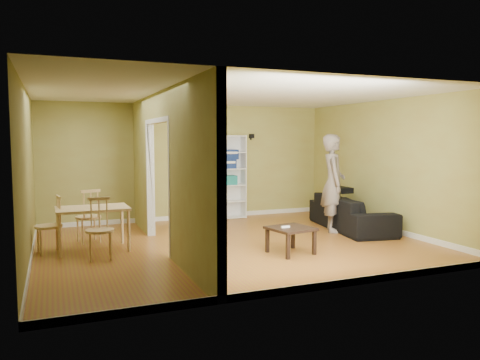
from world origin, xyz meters
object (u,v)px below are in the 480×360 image
bookshelf (227,177)px  chair_far (88,216)px  dining_table (92,212)px  chair_left (48,225)px  chair_near (100,229)px  person (333,175)px  sofa (351,207)px  coffee_table (291,231)px

bookshelf → chair_far: bookshelf is taller
dining_table → chair_left: (-0.68, 0.07, -0.17)m
chair_left → chair_near: bearing=36.7°
dining_table → chair_near: size_ratio=1.22×
chair_near → bookshelf: bearing=45.5°
chair_near → dining_table: bearing=98.2°
chair_near → chair_left: bearing=139.3°
person → bookshelf: person is taller
sofa → bookshelf: bearing=48.9°
dining_table → chair_far: (-0.02, 0.65, -0.16)m
bookshelf → chair_far: size_ratio=2.00×
sofa → coffee_table: sofa is taller
sofa → coffee_table: (-2.10, -1.34, -0.08)m
chair_left → chair_far: 0.87m
person → coffee_table: person is taller
sofa → person: person is taller
bookshelf → person: bearing=-58.4°
person → chair_left: 5.27m
dining_table → chair_far: size_ratio=1.19×
person → chair_far: person is taller
person → chair_near: (-4.50, -0.53, -0.66)m
bookshelf → dining_table: bearing=-145.5°
coffee_table → chair_near: chair_near is taller
chair_far → sofa: bearing=159.7°
chair_near → chair_far: (-0.08, 1.28, 0.01)m
bookshelf → dining_table: bookshelf is taller
person → chair_far: 4.69m
chair_far → chair_left: bearing=29.4°
chair_far → dining_table: bearing=80.0°
coffee_table → chair_left: 3.89m
chair_left → coffee_table: bearing=58.4°
person → chair_left: bearing=113.0°
dining_table → chair_far: chair_far is taller
coffee_table → person: bearing=38.6°
coffee_table → dining_table: size_ratio=0.56×
coffee_table → chair_far: (-2.94, 2.06, 0.12)m
sofa → coffee_table: 2.50m
bookshelf → chair_near: size_ratio=2.05×
sofa → person: bearing=103.2°
chair_left → person: bearing=78.9°
chair_left → bookshelf: bearing=109.6°
bookshelf → chair_left: bookshelf is taller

